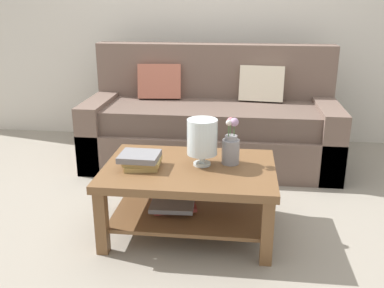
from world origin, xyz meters
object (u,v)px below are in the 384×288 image
(flower_pitcher, at_px, (231,147))
(coffee_table, at_px, (188,185))
(glass_hurricane_vase, at_px, (202,138))
(couch, at_px, (211,124))
(book_stack_main, at_px, (141,160))

(flower_pitcher, bearing_deg, coffee_table, -161.49)
(coffee_table, height_order, glass_hurricane_vase, glass_hurricane_vase)
(couch, xyz_separation_m, coffee_table, (-0.05, -1.30, -0.04))
(couch, relative_size, coffee_table, 2.06)
(couch, height_order, glass_hurricane_vase, couch)
(coffee_table, distance_m, flower_pitcher, 0.37)
(glass_hurricane_vase, bearing_deg, couch, 91.51)
(book_stack_main, bearing_deg, coffee_table, 8.81)
(book_stack_main, xyz_separation_m, glass_hurricane_vase, (0.38, 0.09, 0.13))
(coffee_table, xyz_separation_m, flower_pitcher, (0.26, 0.09, 0.24))
(book_stack_main, bearing_deg, flower_pitcher, 13.47)
(glass_hurricane_vase, height_order, flower_pitcher, flower_pitcher)
(book_stack_main, bearing_deg, glass_hurricane_vase, 12.67)
(flower_pitcher, bearing_deg, couch, 99.93)
(coffee_table, relative_size, glass_hurricane_vase, 3.60)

